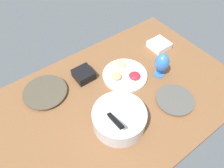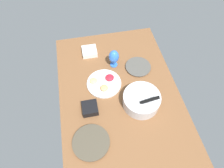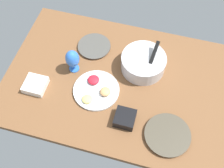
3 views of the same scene
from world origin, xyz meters
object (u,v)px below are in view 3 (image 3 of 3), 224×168
Objects in this scene: hurricane_glass_blue at (72,59)px; square_bowl_white at (35,85)px; dinner_plate_right at (167,135)px; dinner_plate_left at (94,46)px; square_bowl_black at (125,118)px; mixing_bowl at (143,62)px; fruit_platter at (96,90)px.

hurricane_glass_blue reaches higher than square_bowl_white.
dinner_plate_right is 91.82cm from square_bowl_white.
dinner_plate_right is 78.61cm from hurricane_glass_blue.
hurricane_glass_blue is 1.30× the size of square_bowl_white.
square_bowl_black is at bearing -54.76° from dinner_plate_left.
mixing_bowl reaches higher than dinner_plate_left.
dinner_plate_left is 37.38cm from fruit_platter.
dinner_plate_right is (63.40, -53.97, 0.25)cm from dinner_plate_left.
mixing_bowl is (-25.14, 45.62, 4.89)cm from dinner_plate_right.
square_bowl_white is (-19.98, -20.82, -8.64)cm from hurricane_glass_blue.
dinner_plate_right is 0.92× the size of fruit_platter.
square_bowl_white is (-66.00, -34.57, -3.48)cm from mixing_bowl.
dinner_plate_left is at bearing 139.59° from dinner_plate_right.
square_bowl_white is at bearing -122.88° from dinner_plate_left.
dinner_plate_right is 1.52× the size of hurricane_glass_blue.
dinner_plate_left is at bearing 167.68° from mixing_bowl.
mixing_bowl is at bearing 46.22° from fruit_platter.
dinner_plate_right is at bearing -20.21° from fruit_platter.
fruit_platter is (-50.90, 18.74, 0.15)cm from dinner_plate_right.
mixing_bowl is at bearing 16.64° from hurricane_glass_blue.
hurricane_glass_blue is at bearing 155.88° from dinner_plate_right.
fruit_platter is 2.16× the size of square_bowl_white.
fruit_platter is at bearing -133.78° from mixing_bowl.
square_bowl_black is (23.47, -15.68, 2.06)cm from fruit_platter.
square_bowl_white is (-40.24, -7.69, 1.27)cm from fruit_platter.
square_bowl_black is at bearing 173.63° from dinner_plate_right.
dinner_plate_left is 1.91× the size of square_bowl_black.
dinner_plate_left is 0.79× the size of mixing_bowl.
dinner_plate_right reaches higher than dinner_plate_left.
dinner_plate_left is 1.30× the size of hurricane_glass_blue.
square_bowl_black is (-27.43, 3.06, 2.20)cm from dinner_plate_right.
dinner_plate_right is 27.69cm from square_bowl_black.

